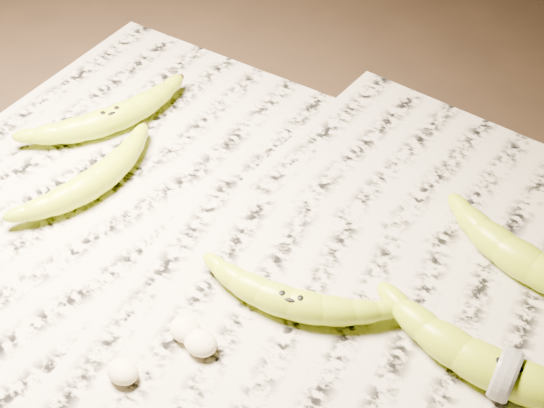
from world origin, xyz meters
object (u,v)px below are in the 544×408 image
Objects in this scene: banana_taped at (506,372)px; banana_left_a at (110,117)px; banana_left_b at (95,179)px; banana_upper_a at (536,265)px; banana_center at (292,301)px.

banana_left_a is at bearing 167.27° from banana_taped.
banana_left_a is at bearing 40.11° from banana_left_b.
banana_taped is at bearing -73.79° from banana_upper_a.
banana_upper_a reaches higher than banana_center.
banana_taped is at bearing -4.63° from banana_center.
banana_left_a is 1.12× the size of banana_left_b.
banana_center is (0.27, -0.01, -0.00)m from banana_left_b.
banana_upper_a is at bearing 28.73° from banana_center.
banana_left_a is 1.10× the size of banana_center.
banana_left_a is 0.51m from banana_upper_a.
banana_taped is (0.20, 0.04, 0.00)m from banana_center.
banana_left_a and banana_left_b have the same top height.
banana_left_b is 0.27m from banana_center.
banana_center is 0.20m from banana_taped.
banana_center is 0.88× the size of banana_upper_a.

